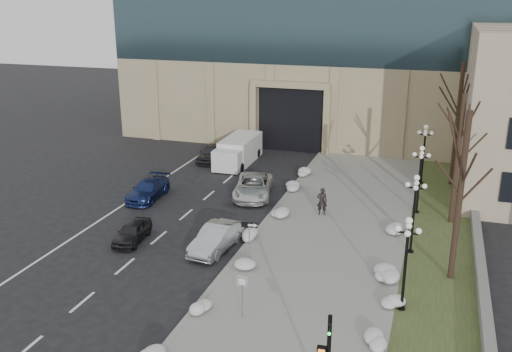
{
  "coord_description": "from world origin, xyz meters",
  "views": [
    {
      "loc": [
        9.08,
        -18.61,
        14.37
      ],
      "look_at": [
        -1.29,
        13.27,
        3.5
      ],
      "focal_mm": 40.0,
      "sensor_mm": 36.0,
      "label": 1
    }
  ],
  "objects_px": {
    "car_c": "(148,190)",
    "one_way_sign": "(252,230)",
    "car_b": "(216,238)",
    "lamppost_c": "(420,171)",
    "box_truck": "(238,151)",
    "car_e": "(212,153)",
    "car_a": "(132,232)",
    "lamppost_d": "(424,146)",
    "lamppost_b": "(415,204)",
    "keep_sign": "(242,288)",
    "car_d": "(253,186)",
    "pedestrian": "(322,201)",
    "lamppost_a": "(406,252)"
  },
  "relations": [
    {
      "from": "car_c",
      "to": "one_way_sign",
      "type": "xyz_separation_m",
      "value": [
        10.48,
        -7.59,
        1.35
      ]
    },
    {
      "from": "car_e",
      "to": "lamppost_b",
      "type": "relative_size",
      "value": 0.92
    },
    {
      "from": "car_d",
      "to": "lamppost_c",
      "type": "xyz_separation_m",
      "value": [
        11.62,
        0.11,
        2.3
      ]
    },
    {
      "from": "box_truck",
      "to": "car_b",
      "type": "bearing_deg",
      "value": -75.25
    },
    {
      "from": "box_truck",
      "to": "lamppost_c",
      "type": "distance_m",
      "value": 17.43
    },
    {
      "from": "lamppost_a",
      "to": "lamppost_c",
      "type": "height_order",
      "value": "same"
    },
    {
      "from": "car_d",
      "to": "keep_sign",
      "type": "distance_m",
      "value": 16.61
    },
    {
      "from": "car_b",
      "to": "keep_sign",
      "type": "bearing_deg",
      "value": -53.74
    },
    {
      "from": "one_way_sign",
      "to": "keep_sign",
      "type": "bearing_deg",
      "value": -83.49
    },
    {
      "from": "lamppost_b",
      "to": "box_truck",
      "type": "bearing_deg",
      "value": 137.89
    },
    {
      "from": "car_e",
      "to": "lamppost_b",
      "type": "height_order",
      "value": "lamppost_b"
    },
    {
      "from": "car_b",
      "to": "pedestrian",
      "type": "xyz_separation_m",
      "value": [
        4.76,
        7.09,
        0.32
      ]
    },
    {
      "from": "pedestrian",
      "to": "keep_sign",
      "type": "bearing_deg",
      "value": 74.92
    },
    {
      "from": "lamppost_c",
      "to": "car_d",
      "type": "bearing_deg",
      "value": -179.44
    },
    {
      "from": "one_way_sign",
      "to": "lamppost_c",
      "type": "height_order",
      "value": "lamppost_c"
    },
    {
      "from": "lamppost_c",
      "to": "box_truck",
      "type": "bearing_deg",
      "value": 154.07
    },
    {
      "from": "car_b",
      "to": "car_d",
      "type": "distance_m",
      "value": 9.41
    },
    {
      "from": "car_c",
      "to": "lamppost_d",
      "type": "relative_size",
      "value": 0.98
    },
    {
      "from": "keep_sign",
      "to": "car_a",
      "type": "bearing_deg",
      "value": 141.43
    },
    {
      "from": "car_a",
      "to": "lamppost_d",
      "type": "distance_m",
      "value": 23.1
    },
    {
      "from": "car_c",
      "to": "lamppost_d",
      "type": "height_order",
      "value": "lamppost_d"
    },
    {
      "from": "lamppost_b",
      "to": "lamppost_c",
      "type": "height_order",
      "value": "same"
    },
    {
      "from": "car_a",
      "to": "lamppost_a",
      "type": "bearing_deg",
      "value": -17.53
    },
    {
      "from": "one_way_sign",
      "to": "car_e",
      "type": "bearing_deg",
      "value": 111.05
    },
    {
      "from": "car_e",
      "to": "box_truck",
      "type": "relative_size",
      "value": 0.63
    },
    {
      "from": "car_b",
      "to": "lamppost_d",
      "type": "xyz_separation_m",
      "value": [
        10.8,
        15.99,
        2.33
      ]
    },
    {
      "from": "car_a",
      "to": "car_d",
      "type": "xyz_separation_m",
      "value": [
        4.44,
        9.81,
        0.16
      ]
    },
    {
      "from": "car_c",
      "to": "box_truck",
      "type": "distance_m",
      "value": 10.99
    },
    {
      "from": "lamppost_d",
      "to": "car_e",
      "type": "bearing_deg",
      "value": 177.01
    },
    {
      "from": "lamppost_c",
      "to": "car_b",
      "type": "bearing_deg",
      "value": -138.69
    },
    {
      "from": "car_a",
      "to": "lamppost_c",
      "type": "xyz_separation_m",
      "value": [
        16.06,
        9.92,
        2.46
      ]
    },
    {
      "from": "lamppost_b",
      "to": "lamppost_d",
      "type": "xyz_separation_m",
      "value": [
        0.0,
        13.0,
        0.0
      ]
    },
    {
      "from": "car_a",
      "to": "lamppost_b",
      "type": "height_order",
      "value": "lamppost_b"
    },
    {
      "from": "car_e",
      "to": "car_a",
      "type": "bearing_deg",
      "value": -86.44
    },
    {
      "from": "car_a",
      "to": "lamppost_b",
      "type": "xyz_separation_m",
      "value": [
        16.06,
        3.42,
        2.46
      ]
    },
    {
      "from": "car_c",
      "to": "lamppost_a",
      "type": "height_order",
      "value": "lamppost_a"
    },
    {
      "from": "keep_sign",
      "to": "lamppost_c",
      "type": "bearing_deg",
      "value": 61.76
    },
    {
      "from": "car_c",
      "to": "car_d",
      "type": "height_order",
      "value": "car_d"
    },
    {
      "from": "one_way_sign",
      "to": "lamppost_b",
      "type": "height_order",
      "value": "lamppost_b"
    },
    {
      "from": "pedestrian",
      "to": "car_d",
      "type": "bearing_deg",
      "value": -33.76
    },
    {
      "from": "car_b",
      "to": "lamppost_c",
      "type": "relative_size",
      "value": 0.95
    },
    {
      "from": "keep_sign",
      "to": "car_b",
      "type": "bearing_deg",
      "value": 115.94
    },
    {
      "from": "car_a",
      "to": "lamppost_a",
      "type": "relative_size",
      "value": 0.75
    },
    {
      "from": "keep_sign",
      "to": "lamppost_c",
      "type": "height_order",
      "value": "lamppost_c"
    },
    {
      "from": "car_a",
      "to": "lamppost_d",
      "type": "xyz_separation_m",
      "value": [
        16.06,
        16.42,
        2.46
      ]
    },
    {
      "from": "lamppost_b",
      "to": "lamppost_a",
      "type": "bearing_deg",
      "value": -90.0
    },
    {
      "from": "box_truck",
      "to": "car_d",
      "type": "bearing_deg",
      "value": -63.69
    },
    {
      "from": "box_truck",
      "to": "lamppost_c",
      "type": "height_order",
      "value": "lamppost_c"
    },
    {
      "from": "car_b",
      "to": "car_c",
      "type": "distance_m",
      "value": 10.29
    },
    {
      "from": "box_truck",
      "to": "lamppost_a",
      "type": "relative_size",
      "value": 1.46
    }
  ]
}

